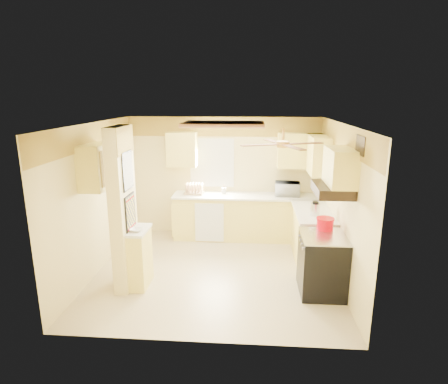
# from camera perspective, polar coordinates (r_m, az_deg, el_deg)

# --- Properties ---
(floor) EXTENTS (4.00, 4.00, 0.00)m
(floor) POSITION_cam_1_polar(r_m,az_deg,el_deg) (6.55, -1.29, -12.00)
(floor) COLOR tan
(floor) RESTS_ON ground
(ceiling) EXTENTS (4.00, 4.00, 0.00)m
(ceiling) POSITION_cam_1_polar(r_m,az_deg,el_deg) (5.88, -1.43, 10.37)
(ceiling) COLOR white
(ceiling) RESTS_ON wall_back
(wall_back) EXTENTS (4.00, 0.00, 4.00)m
(wall_back) POSITION_cam_1_polar(r_m,az_deg,el_deg) (7.93, -0.02, 2.34)
(wall_back) COLOR beige
(wall_back) RESTS_ON floor
(wall_front) EXTENTS (4.00, 0.00, 4.00)m
(wall_front) POSITION_cam_1_polar(r_m,az_deg,el_deg) (4.31, -3.84, -8.36)
(wall_front) COLOR beige
(wall_front) RESTS_ON floor
(wall_left) EXTENTS (0.00, 3.80, 3.80)m
(wall_left) POSITION_cam_1_polar(r_m,az_deg,el_deg) (6.59, -18.93, -0.99)
(wall_left) COLOR beige
(wall_left) RESTS_ON floor
(wall_right) EXTENTS (0.00, 3.80, 3.80)m
(wall_right) POSITION_cam_1_polar(r_m,az_deg,el_deg) (6.23, 17.28, -1.74)
(wall_right) COLOR beige
(wall_right) RESTS_ON floor
(wallpaper_border) EXTENTS (4.00, 0.02, 0.40)m
(wallpaper_border) POSITION_cam_1_polar(r_m,az_deg,el_deg) (7.76, -0.03, 9.91)
(wallpaper_border) COLOR gold
(wallpaper_border) RESTS_ON wall_back
(partition_column) EXTENTS (0.20, 0.70, 2.50)m
(partition_column) POSITION_cam_1_polar(r_m,az_deg,el_deg) (5.87, -15.14, -2.58)
(partition_column) COLOR beige
(partition_column) RESTS_ON floor
(partition_ledge) EXTENTS (0.25, 0.55, 0.90)m
(partition_ledge) POSITION_cam_1_polar(r_m,az_deg,el_deg) (6.08, -12.65, -9.88)
(partition_ledge) COLOR #F2E371
(partition_ledge) RESTS_ON floor
(ledge_top) EXTENTS (0.28, 0.58, 0.04)m
(ledge_top) POSITION_cam_1_polar(r_m,az_deg,el_deg) (5.90, -12.91, -5.71)
(ledge_top) COLOR white
(ledge_top) RESTS_ON partition_ledge
(lower_cabinets_back) EXTENTS (3.00, 0.60, 0.90)m
(lower_cabinets_back) POSITION_cam_1_polar(r_m,az_deg,el_deg) (7.83, 3.48, -3.92)
(lower_cabinets_back) COLOR #F2E371
(lower_cabinets_back) RESTS_ON floor
(lower_cabinets_right) EXTENTS (0.60, 1.40, 0.90)m
(lower_cabinets_right) POSITION_cam_1_polar(r_m,az_deg,el_deg) (6.98, 13.30, -6.64)
(lower_cabinets_right) COLOR #F2E371
(lower_cabinets_right) RESTS_ON floor
(countertop_back) EXTENTS (3.04, 0.64, 0.04)m
(countertop_back) POSITION_cam_1_polar(r_m,az_deg,el_deg) (7.69, 3.53, -0.62)
(countertop_back) COLOR white
(countertop_back) RESTS_ON lower_cabinets_back
(countertop_right) EXTENTS (0.64, 1.44, 0.04)m
(countertop_right) POSITION_cam_1_polar(r_m,az_deg,el_deg) (6.83, 13.45, -2.96)
(countertop_right) COLOR white
(countertop_right) RESTS_ON lower_cabinets_right
(dishwasher_panel) EXTENTS (0.58, 0.02, 0.80)m
(dishwasher_panel) POSITION_cam_1_polar(r_m,az_deg,el_deg) (7.59, -2.25, -4.68)
(dishwasher_panel) COLOR white
(dishwasher_panel) RESTS_ON lower_cabinets_back
(window) EXTENTS (0.92, 0.02, 1.02)m
(window) POSITION_cam_1_polar(r_m,az_deg,el_deg) (7.88, -1.84, 4.47)
(window) COLOR white
(window) RESTS_ON wall_back
(upper_cab_back_left) EXTENTS (0.60, 0.35, 0.70)m
(upper_cab_back_left) POSITION_cam_1_polar(r_m,az_deg,el_deg) (7.77, -6.42, 6.48)
(upper_cab_back_left) COLOR #F2E371
(upper_cab_back_left) RESTS_ON wall_back
(upper_cab_back_right) EXTENTS (0.90, 0.35, 0.70)m
(upper_cab_back_right) POSITION_cam_1_polar(r_m,az_deg,el_deg) (7.69, 11.54, 6.20)
(upper_cab_back_right) COLOR #F2E371
(upper_cab_back_right) RESTS_ON wall_back
(upper_cab_right) EXTENTS (0.35, 1.00, 0.70)m
(upper_cab_right) POSITION_cam_1_polar(r_m,az_deg,el_deg) (7.27, 14.15, 5.58)
(upper_cab_right) COLOR #F2E371
(upper_cab_right) RESTS_ON wall_right
(upper_cab_left_wall) EXTENTS (0.35, 0.75, 0.70)m
(upper_cab_left_wall) POSITION_cam_1_polar(r_m,az_deg,el_deg) (6.17, -18.77, 3.72)
(upper_cab_left_wall) COLOR #F2E371
(upper_cab_left_wall) RESTS_ON wall_left
(upper_cab_over_stove) EXTENTS (0.35, 0.76, 0.52)m
(upper_cab_over_stove) POSITION_cam_1_polar(r_m,az_deg,el_deg) (5.51, 17.28, 3.68)
(upper_cab_over_stove) COLOR #F2E371
(upper_cab_over_stove) RESTS_ON wall_right
(stove) EXTENTS (0.68, 0.77, 0.92)m
(stove) POSITION_cam_1_polar(r_m,az_deg,el_deg) (5.93, 14.71, -10.54)
(stove) COLOR black
(stove) RESTS_ON floor
(range_hood) EXTENTS (0.50, 0.76, 0.14)m
(range_hood) POSITION_cam_1_polar(r_m,az_deg,el_deg) (5.56, 16.18, 0.37)
(range_hood) COLOR black
(range_hood) RESTS_ON upper_cab_over_stove
(poster_menu) EXTENTS (0.02, 0.42, 0.57)m
(poster_menu) POSITION_cam_1_polar(r_m,az_deg,el_deg) (5.69, -14.47, 3.17)
(poster_menu) COLOR black
(poster_menu) RESTS_ON partition_column
(poster_nashville) EXTENTS (0.02, 0.42, 0.57)m
(poster_nashville) POSITION_cam_1_polar(r_m,az_deg,el_deg) (5.85, -14.07, -3.08)
(poster_nashville) COLOR black
(poster_nashville) RESTS_ON partition_column
(ceiling_light_panel) EXTENTS (1.35, 0.95, 0.06)m
(ceiling_light_panel) POSITION_cam_1_polar(r_m,az_deg,el_deg) (6.37, -0.06, 10.30)
(ceiling_light_panel) COLOR brown
(ceiling_light_panel) RESTS_ON ceiling
(ceiling_fan) EXTENTS (1.15, 1.15, 0.26)m
(ceiling_fan) POSITION_cam_1_polar(r_m,az_deg,el_deg) (5.19, 8.95, 7.28)
(ceiling_fan) COLOR gold
(ceiling_fan) RESTS_ON ceiling
(vent_grate) EXTENTS (0.02, 0.40, 0.25)m
(vent_grate) POSITION_cam_1_polar(r_m,az_deg,el_deg) (5.17, 20.10, 6.70)
(vent_grate) COLOR black
(vent_grate) RESTS_ON wall_right
(microwave) EXTENTS (0.52, 0.37, 0.28)m
(microwave) POSITION_cam_1_polar(r_m,az_deg,el_deg) (7.71, 9.64, 0.46)
(microwave) COLOR white
(microwave) RESTS_ON countertop_back
(bowl) EXTENTS (0.22, 0.22, 0.05)m
(bowl) POSITION_cam_1_polar(r_m,az_deg,el_deg) (5.80, -13.20, -5.64)
(bowl) COLOR white
(bowl) RESTS_ON ledge_top
(dutch_oven) EXTENTS (0.28, 0.28, 0.18)m
(dutch_oven) POSITION_cam_1_polar(r_m,az_deg,el_deg) (5.99, 15.15, -4.66)
(dutch_oven) COLOR red
(dutch_oven) RESTS_ON stove
(kettle) EXTENTS (0.16, 0.16, 0.24)m
(kettle) POSITION_cam_1_polar(r_m,az_deg,el_deg) (6.54, 13.72, -2.55)
(kettle) COLOR silver
(kettle) RESTS_ON countertop_right
(dish_rack) EXTENTS (0.40, 0.31, 0.22)m
(dish_rack) POSITION_cam_1_polar(r_m,az_deg,el_deg) (7.79, -4.58, 0.30)
(dish_rack) COLOR tan
(dish_rack) RESTS_ON countertop_back
(utensil_crock) EXTENTS (0.10, 0.10, 0.19)m
(utensil_crock) POSITION_cam_1_polar(r_m,az_deg,el_deg) (7.78, -0.00, 0.24)
(utensil_crock) COLOR white
(utensil_crock) RESTS_ON countertop_back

